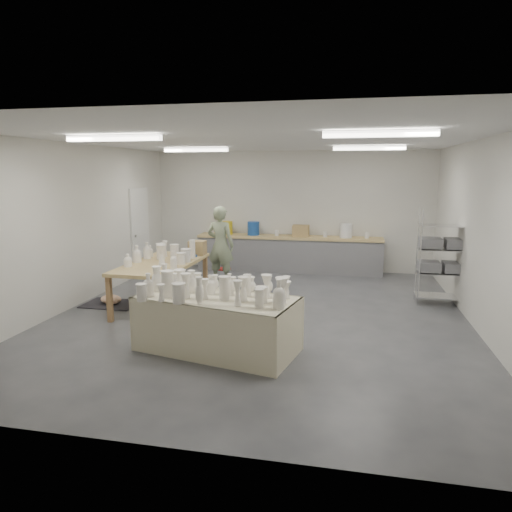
% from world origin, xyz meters
% --- Properties ---
extents(room, '(8.00, 8.02, 3.00)m').
position_xyz_m(room, '(-0.11, 0.08, 2.06)').
color(room, '#424449').
rests_on(room, ground).
extents(back_counter, '(4.60, 0.60, 1.24)m').
position_xyz_m(back_counter, '(-0.01, 3.68, 0.49)').
color(back_counter, tan).
rests_on(back_counter, ground).
extents(wire_shelf, '(0.88, 0.48, 1.80)m').
position_xyz_m(wire_shelf, '(3.20, 1.40, 0.92)').
color(wire_shelf, silver).
rests_on(wire_shelf, ground).
extents(drying_table, '(2.37, 1.51, 1.15)m').
position_xyz_m(drying_table, '(-0.29, -1.67, 0.44)').
color(drying_table, olive).
rests_on(drying_table, ground).
extents(work_table, '(1.14, 2.24, 1.21)m').
position_xyz_m(work_table, '(-1.85, 0.30, 0.84)').
color(work_table, tan).
rests_on(work_table, ground).
extents(rug, '(1.00, 0.70, 0.02)m').
position_xyz_m(rug, '(-2.90, 0.08, 0.01)').
color(rug, black).
rests_on(rug, ground).
extents(cat, '(0.44, 0.33, 0.17)m').
position_xyz_m(cat, '(-2.88, 0.07, 0.11)').
color(cat, white).
rests_on(cat, rug).
extents(potter, '(0.71, 0.53, 1.75)m').
position_xyz_m(potter, '(-1.32, 2.11, 0.87)').
color(potter, '#92A17D').
rests_on(potter, ground).
extents(red_stool, '(0.41, 0.41, 0.29)m').
position_xyz_m(red_stool, '(-1.32, 2.38, 0.26)').
color(red_stool, red).
rests_on(red_stool, ground).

